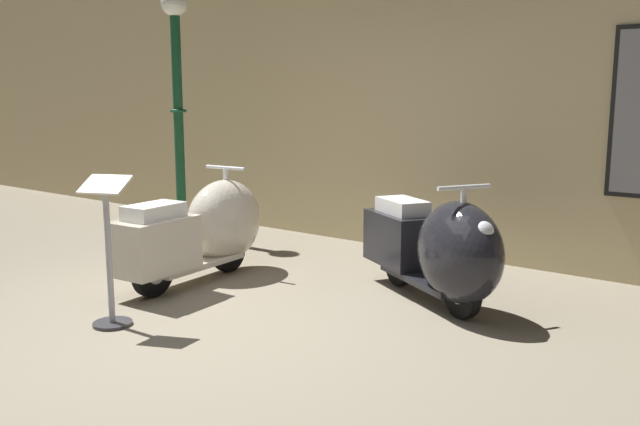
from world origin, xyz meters
name	(u,v)px	position (x,y,z in m)	size (l,w,h in m)	color
ground_plane	(192,334)	(0.00, 0.00, 0.00)	(60.00, 60.00, 0.00)	gray
showroom_back_wall	(444,95)	(0.19, 3.28, 1.64)	(18.00, 0.63, 3.28)	#CCB784
scooter_0	(205,229)	(-0.98, 1.05, 0.46)	(0.61, 1.67, 1.00)	black
scooter_1	(440,249)	(1.06, 1.63, 0.45)	(1.64, 1.21, 1.00)	black
lamppost	(178,99)	(-2.58, 2.15, 1.59)	(0.30, 0.30, 2.80)	#144728
info_stanchion	(109,264)	(-0.58, -0.23, 0.45)	(0.38, 0.34, 1.08)	#333338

